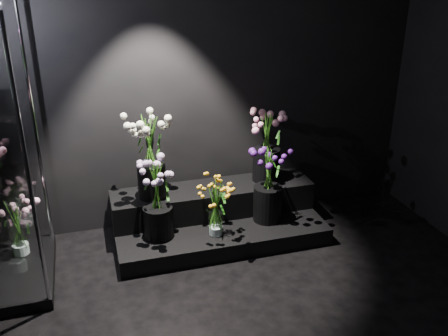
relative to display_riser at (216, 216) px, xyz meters
name	(u,v)px	position (x,y,z in m)	size (l,w,h in m)	color
wall_back	(204,73)	(-0.01, 0.37, 1.23)	(4.00, 4.00, 0.00)	black
display_riser	(216,216)	(0.00, 0.00, 0.00)	(1.84, 0.82, 0.41)	black
bouquet_orange_bells	(216,206)	(-0.08, -0.29, 0.25)	(0.27, 0.27, 0.52)	white
bouquet_lilac	(157,197)	(-0.55, -0.18, 0.35)	(0.40, 0.40, 0.67)	black
bouquet_purple	(268,182)	(0.43, -0.16, 0.35)	(0.36, 0.36, 0.69)	black
bouquet_cream_roses	(150,151)	(-0.55, 0.08, 0.66)	(0.47, 0.47, 0.74)	black
bouquet_pink_roses	(267,142)	(0.52, 0.13, 0.62)	(0.41, 0.41, 0.66)	black
bouquet_case_base_pink	(17,226)	(-1.67, -0.04, 0.18)	(0.38, 0.38, 0.49)	white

